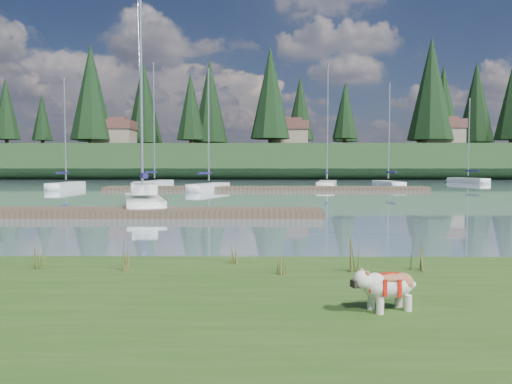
{
  "coord_description": "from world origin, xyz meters",
  "views": [
    {
      "loc": [
        1.65,
        -10.33,
        1.97
      ],
      "look_at": [
        1.55,
        -0.5,
        1.45
      ],
      "focal_mm": 35.0,
      "sensor_mm": 36.0,
      "label": 1
    }
  ],
  "objects": [
    {
      "name": "ground",
      "position": [
        0.0,
        30.0,
        0.0
      ],
      "size": [
        200.0,
        200.0,
        0.0
      ],
      "primitive_type": "plane",
      "color": "#7A95A2",
      "rests_on": "ground"
    },
    {
      "name": "bank",
      "position": [
        0.0,
        -6.0,
        0.17
      ],
      "size": [
        60.0,
        9.0,
        0.35
      ],
      "primitive_type": "cube",
      "color": "#2F4D1A",
      "rests_on": "ground"
    },
    {
      "name": "ridge",
      "position": [
        0.0,
        73.0,
        2.5
      ],
      "size": [
        200.0,
        20.0,
        5.0
      ],
      "primitive_type": "cube",
      "color": "#1D3419",
      "rests_on": "ground"
    },
    {
      "name": "bulldog",
      "position": [
        3.07,
        -4.81,
        0.64
      ],
      "size": [
        0.8,
        0.49,
        0.47
      ],
      "rotation": [
        0.0,
        0.0,
        3.47
      ],
      "color": "silver",
      "rests_on": "bank"
    },
    {
      "name": "sailboat_main",
      "position": [
        -3.88,
        12.76,
        0.42
      ],
      "size": [
        3.55,
        7.81,
        11.18
      ],
      "rotation": [
        0.0,
        0.0,
        1.85
      ],
      "color": "white",
      "rests_on": "ground"
    },
    {
      "name": "dock_near",
      "position": [
        -4.0,
        9.0,
        0.15
      ],
      "size": [
        16.0,
        2.0,
        0.3
      ],
      "primitive_type": "cube",
      "color": "#4C3D2C",
      "rests_on": "ground"
    },
    {
      "name": "dock_far",
      "position": [
        2.0,
        30.0,
        0.15
      ],
      "size": [
        26.0,
        2.2,
        0.3
      ],
      "primitive_type": "cube",
      "color": "#4C3D2C",
      "rests_on": "ground"
    },
    {
      "name": "sailboat_bg_0",
      "position": [
        -14.95,
        32.38,
        0.33
      ],
      "size": [
        1.34,
        6.39,
        9.44
      ],
      "rotation": [
        0.0,
        0.0,
        1.56
      ],
      "color": "white",
      "rests_on": "ground"
    },
    {
      "name": "sailboat_bg_1",
      "position": [
        -8.29,
        37.01,
        0.33
      ],
      "size": [
        2.53,
        7.96,
        11.7
      ],
      "rotation": [
        0.0,
        0.0,
        1.44
      ],
      "color": "white",
      "rests_on": "ground"
    },
    {
      "name": "sailboat_bg_2",
      "position": [
        -2.37,
        30.01,
        0.33
      ],
      "size": [
        3.23,
        6.5,
        9.83
      ],
      "rotation": [
        0.0,
        0.0,
        1.25
      ],
      "color": "white",
      "rests_on": "ground"
    },
    {
      "name": "sailboat_bg_3",
      "position": [
        7.76,
        35.78,
        0.33
      ],
      "size": [
        2.85,
        7.87,
        11.38
      ],
      "rotation": [
        0.0,
        0.0,
        1.39
      ],
      "color": "white",
      "rests_on": "ground"
    },
    {
      "name": "sailboat_bg_4",
      "position": [
        13.32,
        36.28,
        0.33
      ],
      "size": [
        1.84,
        6.55,
        9.7
      ],
      "rotation": [
        0.0,
        0.0,
        1.66
      ],
      "color": "white",
      "rests_on": "ground"
    },
    {
      "name": "sailboat_bg_5",
      "position": [
        25.6,
        48.53,
        0.32
      ],
      "size": [
        2.93,
        6.99,
        9.94
      ],
      "rotation": [
        0.0,
        0.0,
        1.81
      ],
      "color": "white",
      "rests_on": "ground"
    },
    {
      "name": "weed_0",
      "position": [
        -0.43,
        -2.72,
        0.56
      ],
      "size": [
        0.17,
        0.14,
        0.51
      ],
      "color": "#475B23",
      "rests_on": "bank"
    },
    {
      "name": "weed_1",
      "position": [
        1.25,
        -2.16,
        0.57
      ],
      "size": [
        0.17,
        0.14,
        0.52
      ],
      "color": "#475B23",
      "rests_on": "bank"
    },
    {
      "name": "weed_2",
      "position": [
        3.09,
        -2.76,
        0.67
      ],
      "size": [
        0.17,
        0.14,
        0.75
      ],
      "color": "#475B23",
      "rests_on": "bank"
    },
    {
      "name": "weed_3",
      "position": [
        -1.81,
        -2.59,
        0.56
      ],
      "size": [
        0.17,
        0.14,
        0.49
      ],
      "color": "#475B23",
      "rests_on": "bank"
    },
    {
      "name": "weed_4",
      "position": [
        1.99,
        -2.94,
        0.51
      ],
      "size": [
        0.17,
        0.14,
        0.38
      ],
      "color": "#475B23",
      "rests_on": "bank"
    },
    {
      "name": "weed_5",
      "position": [
        4.06,
        -2.71,
        0.61
      ],
      "size": [
        0.17,
        0.14,
        0.62
      ],
      "color": "#475B23",
      "rests_on": "bank"
    },
    {
      "name": "mud_lip",
      "position": [
        0.0,
        -1.6,
        0.07
      ],
      "size": [
        60.0,
        0.5,
        0.14
      ],
      "primitive_type": "cube",
      "color": "#33281C",
      "rests_on": "ground"
    },
    {
      "name": "conifer_1",
      "position": [
        -40.0,
        71.0,
        11.28
      ],
      "size": [
        4.4,
        4.4,
        11.3
      ],
      "color": "#382619",
      "rests_on": "ridge"
    },
    {
      "name": "conifer_2",
      "position": [
        -25.0,
        68.0,
        13.54
      ],
      "size": [
        6.6,
        6.6,
        16.05
      ],
      "color": "#382619",
      "rests_on": "ridge"
    },
    {
      "name": "conifer_3",
      "position": [
        -10.0,
        72.0,
        11.74
      ],
      "size": [
        4.84,
        4.84,
        12.25
      ],
      "color": "#382619",
      "rests_on": "ridge"
    },
    {
      "name": "conifer_4",
      "position": [
        3.0,
        66.0,
        13.09
      ],
      "size": [
        6.16,
        6.16,
        15.1
      ],
      "color": "#382619",
      "rests_on": "ridge"
    },
    {
      "name": "conifer_5",
      "position": [
        15.0,
        70.0,
        10.83
      ],
      "size": [
        3.96,
        3.96,
        10.35
      ],
      "color": "#382619",
      "rests_on": "ridge"
    },
    {
      "name": "conifer_6",
      "position": [
        28.0,
        68.0,
        13.99
      ],
      "size": [
        7.04,
        7.04,
        17.0
      ],
      "color": "#382619",
      "rests_on": "ridge"
    },
    {
      "name": "conifer_7",
      "position": [
        42.0,
        71.0,
        12.19
      ],
      "size": [
        5.28,
        5.28,
        13.2
      ],
      "color": "#382619",
      "rests_on": "ridge"
    },
    {
      "name": "house_0",
      "position": [
        -22.0,
        70.0,
        7.31
      ],
      "size": [
        6.3,
        5.3,
        4.65
      ],
      "color": "gray",
      "rests_on": "ridge"
    },
    {
      "name": "house_1",
      "position": [
        6.0,
        71.0,
        7.31
      ],
      "size": [
        6.3,
        5.3,
        4.65
      ],
      "color": "gray",
      "rests_on": "ridge"
    },
    {
      "name": "house_2",
      "position": [
        30.0,
        69.0,
        7.31
      ],
      "size": [
        6.3,
        5.3,
        4.65
      ],
      "color": "gray",
      "rests_on": "ridge"
    }
  ]
}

